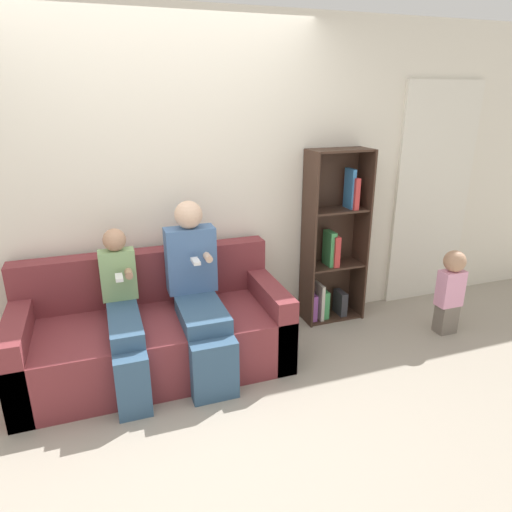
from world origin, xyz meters
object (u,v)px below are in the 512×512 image
Objects in this scene: child_seated at (124,316)px; toddler_standing at (450,288)px; couch at (154,333)px; bookshelf at (332,245)px; adult_seated at (198,290)px.

toddler_standing is at bearing -3.20° from child_seated.
couch reaches higher than toddler_standing.
child_seated is 2.64m from toddler_standing.
bookshelf reaches higher than child_seated.
child_seated is at bearing -165.71° from bookshelf.
child_seated is 0.70× the size of bookshelf.
bookshelf is at bearing 142.57° from toddler_standing.
adult_seated is (0.32, -0.10, 0.35)m from couch.
adult_seated reaches higher than child_seated.
toddler_standing is (2.63, -0.15, -0.12)m from child_seated.
toddler_standing is 0.49× the size of bookshelf.
bookshelf is (-0.80, 0.61, 0.28)m from toddler_standing.
toddler_standing is (2.42, -0.30, 0.13)m from couch.
child_seated is (-0.53, -0.05, -0.10)m from adult_seated.
adult_seated is 1.65× the size of toddler_standing.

